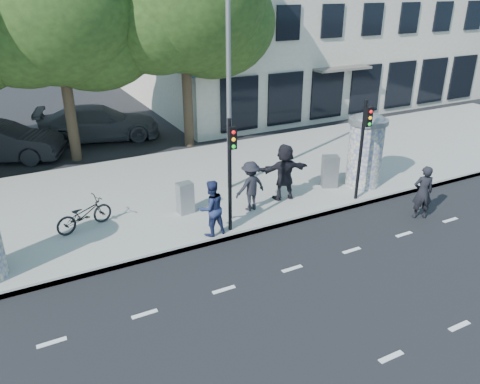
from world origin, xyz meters
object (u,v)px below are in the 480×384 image
traffic_pole_far (363,141)px  cabinet_left (185,198)px  bicycle (84,214)px  ped_f (284,172)px  ped_d (251,186)px  traffic_pole_near (231,165)px  man_road (423,192)px  street_lamp (229,55)px  ad_column_right (366,148)px  ped_c (211,208)px  cabinet_right (330,171)px  car_right (99,123)px

traffic_pole_far → cabinet_left: traffic_pole_far is taller
bicycle → ped_f: bearing=-116.0°
cabinet_left → ped_d: bearing=-26.0°
bicycle → ped_d: bearing=-120.8°
traffic_pole_near → man_road: size_ratio=1.93×
traffic_pole_far → ped_f: size_ratio=1.75×
traffic_pole_near → man_road: (5.86, -1.78, -1.35)m
man_road → street_lamp: bearing=-22.5°
ped_f → ad_column_right: bearing=-175.3°
ped_c → cabinet_right: ped_c is taller
bicycle → cabinet_right: size_ratio=1.52×
traffic_pole_near → traffic_pole_far: bearing=0.0°
traffic_pole_far → ped_d: size_ratio=2.07×
ad_column_right → ped_c: bearing=-172.4°
ad_column_right → street_lamp: bearing=156.3°
ped_c → bicycle: ped_c is taller
bicycle → cabinet_left: cabinet_left is taller
traffic_pole_near → cabinet_right: size_ratio=2.93×
car_right → ped_d: bearing=-153.1°
traffic_pole_far → ped_d: (-3.61, 0.98, -1.26)m
traffic_pole_near → cabinet_right: bearing=16.0°
traffic_pole_near → ped_f: bearing=24.9°
ped_c → ped_f: bearing=-166.5°
ped_d → cabinet_right: 3.46m
traffic_pole_near → cabinet_right: (4.62, 1.32, -1.50)m
ped_f → car_right: 10.91m
traffic_pole_far → bicycle: bearing=166.0°
ad_column_right → car_right: ad_column_right is taller
cabinet_left → car_right: (-0.60, 9.64, 0.15)m
ped_f → cabinet_right: 2.05m
ped_f → bicycle: ped_f is taller
ped_c → cabinet_right: 5.38m
car_right → traffic_pole_far: bearing=-138.5°
cabinet_right → street_lamp: bearing=178.6°
man_road → cabinet_left: bearing=-4.5°
ad_column_right → cabinet_left: 6.67m
ped_f → cabinet_right: ped_f is taller
ped_d → car_right: 10.70m
ped_d → bicycle: 5.15m
ad_column_right → ped_c: ad_column_right is taller
street_lamp → ped_d: (-0.21, -1.86, -3.82)m
man_road → cabinet_left: man_road is taller
car_right → bicycle: bearing=178.2°
bicycle → cabinet_left: bearing=-115.4°
traffic_pole_far → ped_d: bearing=164.7°
ad_column_right → man_road: size_ratio=1.51×
ad_column_right → traffic_pole_far: 1.52m
traffic_pole_far → ped_f: traffic_pole_far is taller
ped_f → car_right: (-3.97, 10.16, -0.31)m
ad_column_right → man_road: 2.76m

